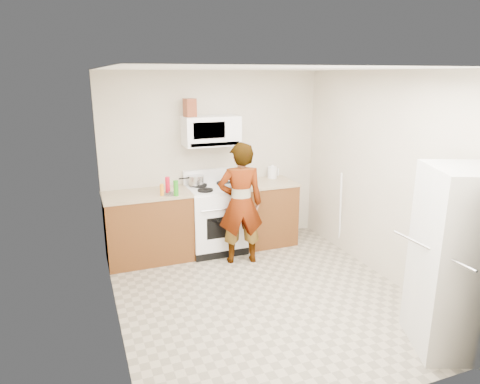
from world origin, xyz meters
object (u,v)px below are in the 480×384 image
kettle (272,172)px  gas_range (215,217)px  microwave (211,131)px  fridge (461,261)px  person (241,204)px  saucepan (196,180)px

kettle → gas_range: bearing=-153.2°
microwave → fridge: bearing=-66.3°
person → saucepan: 0.81m
kettle → saucepan: (-1.19, -0.03, -0.01)m
person → kettle: bearing=-126.8°
gas_range → saucepan: size_ratio=5.10×
kettle → saucepan: 1.19m
fridge → saucepan: fridge is taller
gas_range → person: (0.19, -0.50, 0.33)m
gas_range → saucepan: bearing=144.2°
fridge → kettle: bearing=119.9°
gas_range → person: 0.63m
kettle → microwave: bearing=-160.6°
gas_range → person: person is taller
gas_range → microwave: bearing=90.0°
gas_range → saucepan: gas_range is taller
microwave → fridge: microwave is taller
gas_range → fridge: bearing=-65.3°
fridge → saucepan: (-1.57, 3.10, 0.16)m
fridge → saucepan: size_ratio=7.67×
gas_range → kettle: size_ratio=6.65×
fridge → person: bearing=138.4°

